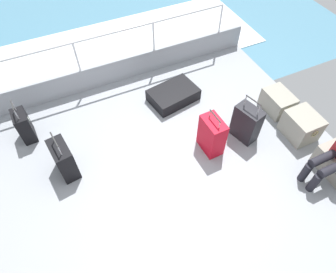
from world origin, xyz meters
TOP-DOWN VIEW (x-y plane):
  - ground_plane at (0.00, 0.00)m, footprint 4.40×5.20m
  - gunwale_port at (-2.17, 0.00)m, footprint 0.06×5.20m
  - railing_port at (-2.17, 0.00)m, footprint 0.04×4.20m
  - sea_wake at (-3.60, 0.00)m, footprint 12.00×12.00m
  - cargo_crate_0 at (-0.30, 2.16)m, footprint 0.56×0.38m
  - cargo_crate_1 at (0.30, 2.14)m, footprint 0.54×0.44m
  - suitcase_0 at (-0.04, 1.31)m, footprint 0.46×0.34m
  - suitcase_2 at (-1.26, 0.65)m, footprint 0.68×0.89m
  - suitcase_3 at (-0.58, -1.39)m, footprint 0.47×0.29m
  - suitcase_4 at (-1.48, -1.80)m, footprint 0.36×0.22m
  - suitcase_5 at (-0.06, 0.71)m, footprint 0.42×0.26m

SIDE VIEW (x-z plane):
  - sea_wake at x=-3.60m, z-range -0.35..-0.33m
  - ground_plane at x=0.00m, z-range -0.06..0.00m
  - suitcase_2 at x=-1.26m, z-range 0.00..0.22m
  - cargo_crate_0 at x=-0.30m, z-range 0.00..0.35m
  - cargo_crate_1 at x=0.30m, z-range 0.00..0.42m
  - gunwale_port at x=-2.17m, z-range 0.00..0.45m
  - suitcase_4 at x=-1.48m, z-range -0.10..0.63m
  - suitcase_3 at x=-0.58m, z-range -0.09..0.66m
  - suitcase_0 at x=-0.04m, z-range -0.10..0.71m
  - suitcase_5 at x=-0.06m, z-range -0.06..0.68m
  - railing_port at x=-2.17m, z-range 0.27..1.29m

